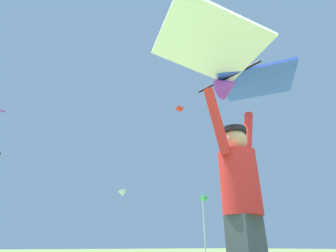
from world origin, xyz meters
The scene contains 6 objects.
kite_flyer_person centered at (0.22, 0.35, 0.94)m, with size 0.81×0.41×1.92m.
held_stunt_kite centered at (0.24, 0.26, 2.27)m, with size 2.03×1.26×0.43m.
distant_kite_purple_mid_left centered at (-4.38, 34.42, 16.21)m, with size 0.94×0.94×0.14m.
distant_kite_white_mid_right centered at (10.73, 29.57, 6.49)m, with size 1.03×1.21×2.30m.
distant_kite_red_high_right centered at (10.53, 16.30, 12.33)m, with size 0.90×0.89×0.27m.
marker_flag centered at (4.04, 5.46, 1.83)m, with size 0.30×0.24×2.12m.
Camera 1 is at (-1.51, -1.26, 0.59)m, focal length 27.55 mm.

